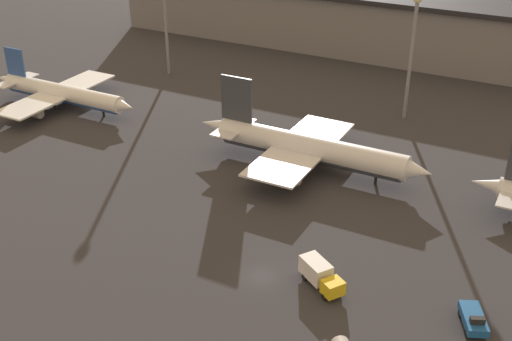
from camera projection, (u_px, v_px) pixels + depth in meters
ground at (262, 277)px, 84.01m from camera, size 600.00×600.00×0.00m
terminal_building at (452, 29)px, 159.89m from camera, size 181.88×27.30×15.87m
airplane_0 at (61, 93)px, 134.28m from camera, size 37.00×28.60×11.07m
airplane_1 at (308, 148)px, 109.37m from camera, size 42.54×27.38×14.31m
service_vehicle_1 at (473, 319)px, 74.88m from camera, size 4.46×5.99×2.54m
service_vehicle_2 at (320, 274)px, 81.48m from camera, size 7.30×5.95×3.19m
lamp_post_1 at (413, 41)px, 123.24m from camera, size 1.80×1.80×25.07m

